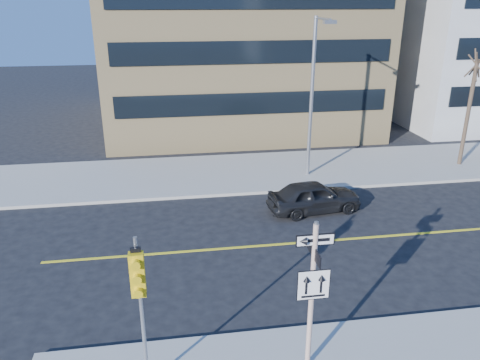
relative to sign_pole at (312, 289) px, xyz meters
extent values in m
plane|color=black|center=(0.00, 2.51, -2.44)|extent=(120.00, 120.00, 0.00)
cylinder|color=white|center=(0.00, 0.01, -0.29)|extent=(0.13, 0.13, 4.00)
cylinder|color=gray|center=(0.00, 0.01, 1.74)|extent=(0.10, 0.10, 0.06)
cube|color=black|center=(0.00, 0.01, 1.31)|extent=(0.92, 0.03, 0.30)
cube|color=black|center=(0.00, 0.01, 0.96)|extent=(0.03, 0.92, 0.30)
cube|color=white|center=(0.00, -0.07, 0.16)|extent=(0.80, 0.03, 0.80)
cylinder|color=gray|center=(-4.00, 0.01, -0.29)|extent=(0.09, 0.09, 4.00)
cube|color=gold|center=(-4.00, -0.19, 0.91)|extent=(0.32, 0.22, 1.05)
sphere|color=#8C0705|center=(-4.00, -0.31, 1.26)|extent=(0.17, 0.17, 0.17)
sphere|color=black|center=(-4.00, -0.31, 0.91)|extent=(0.17, 0.17, 0.17)
sphere|color=black|center=(-4.00, -0.31, 0.56)|extent=(0.17, 0.17, 0.17)
imported|color=black|center=(3.03, 9.27, -1.73)|extent=(2.15, 4.30, 1.41)
cylinder|color=gray|center=(4.00, 13.51, 1.71)|extent=(0.18, 0.18, 8.00)
cylinder|color=gray|center=(4.00, 12.51, 5.61)|extent=(0.10, 2.20, 0.10)
cube|color=gray|center=(4.00, 11.51, 5.51)|extent=(0.55, 0.30, 0.16)
cylinder|color=#3B2C23|center=(13.00, 13.81, 0.61)|extent=(0.22, 0.22, 5.80)
camera|label=1|loc=(-3.14, -9.04, 6.43)|focal=35.00mm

